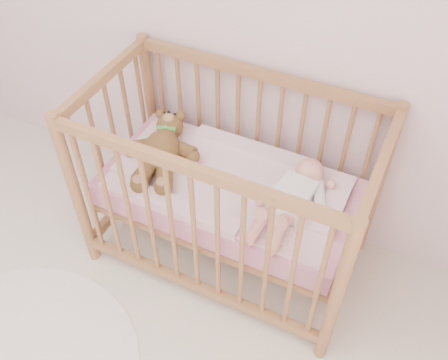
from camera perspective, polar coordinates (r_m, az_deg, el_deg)
The scene contains 5 objects.
crib at distance 2.44m, azimuth 0.51°, elevation -1.20°, with size 1.36×0.76×1.00m, color #9F7943, non-canonical shape.
mattress at distance 2.45m, azimuth 0.51°, elevation -1.44°, with size 1.22×0.62×0.13m, color pink.
blanket at distance 2.40m, azimuth 0.52°, elevation -0.23°, with size 1.10×0.58×0.06m, color #F4A8B9, non-canonical shape.
baby at distance 2.25m, azimuth 7.81°, elevation -1.81°, with size 0.29×0.60×0.14m, color white, non-canonical shape.
teddy_bear at distance 2.45m, azimuth -7.17°, elevation 3.43°, with size 0.39×0.56×0.15m, color brown, non-canonical shape.
Camera 1 is at (1.16, 0.09, 2.29)m, focal length 40.00 mm.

